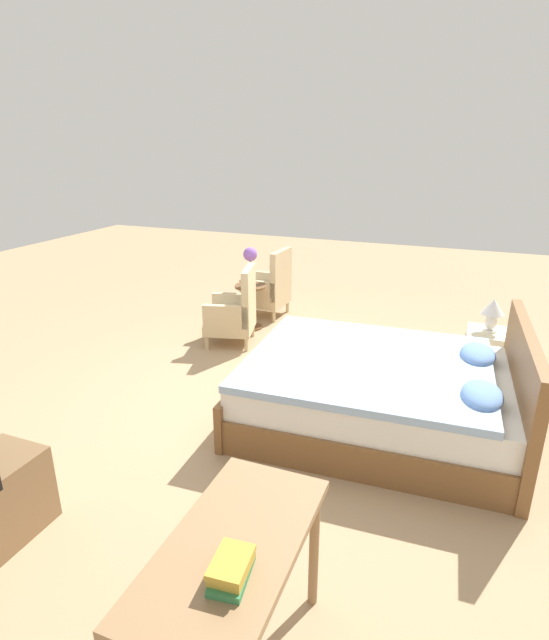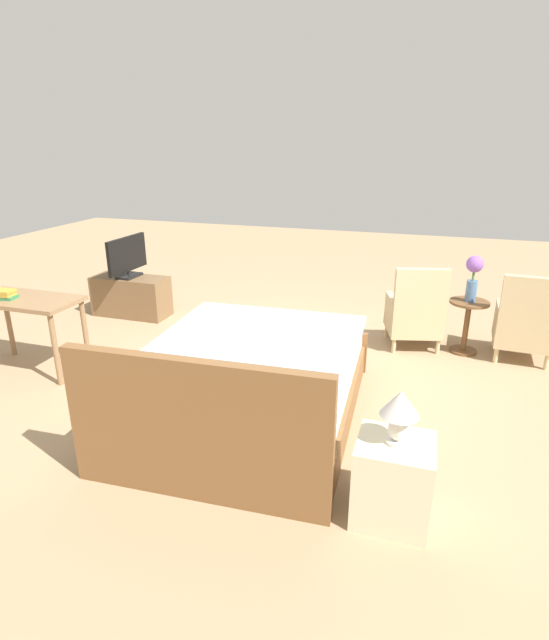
{
  "view_description": "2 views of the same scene",
  "coord_description": "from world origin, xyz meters",
  "px_view_note": "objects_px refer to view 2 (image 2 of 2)",
  "views": [
    {
      "loc": [
        3.68,
        1.46,
        2.26
      ],
      "look_at": [
        -0.09,
        -0.03,
        0.8
      ],
      "focal_mm": 28.0,
      "sensor_mm": 36.0,
      "label": 1
    },
    {
      "loc": [
        -1.36,
        4.26,
        2.15
      ],
      "look_at": [
        -0.04,
        0.14,
        0.57
      ],
      "focal_mm": 28.0,
      "sensor_mm": 36.0,
      "label": 2
    }
  ],
  "objects_px": {
    "bed": "(247,385)",
    "vanity_desk": "(26,309)",
    "flower_vase": "(474,274)",
    "side_table": "(467,320)",
    "nightstand": "(393,480)",
    "tv_flatscreen": "(127,257)",
    "book_stack": "(4,294)",
    "table_lamp": "(400,409)",
    "armchair_by_window_left": "(524,325)",
    "armchair_by_window_right": "(415,314)",
    "tv_stand": "(131,296)"
  },
  "relations": [
    {
      "from": "bed",
      "to": "vanity_desk",
      "type": "relative_size",
      "value": 2.17
    },
    {
      "from": "bed",
      "to": "flower_vase",
      "type": "distance_m",
      "value": 2.66
    },
    {
      "from": "side_table",
      "to": "nightstand",
      "type": "distance_m",
      "value": 2.81
    },
    {
      "from": "tv_flatscreen",
      "to": "book_stack",
      "type": "xyz_separation_m",
      "value": [
        0.17,
        1.76,
        0.01
      ]
    },
    {
      "from": "bed",
      "to": "table_lamp",
      "type": "bearing_deg",
      "value": 146.54
    },
    {
      "from": "flower_vase",
      "to": "nightstand",
      "type": "bearing_deg",
      "value": 79.73
    },
    {
      "from": "book_stack",
      "to": "tv_flatscreen",
      "type": "bearing_deg",
      "value": -95.58
    },
    {
      "from": "armchair_by_window_left",
      "to": "vanity_desk",
      "type": "distance_m",
      "value": 4.9
    },
    {
      "from": "vanity_desk",
      "to": "book_stack",
      "type": "xyz_separation_m",
      "value": [
        0.16,
        0.07,
        0.15
      ]
    },
    {
      "from": "tv_flatscreen",
      "to": "book_stack",
      "type": "height_order",
      "value": "tv_flatscreen"
    },
    {
      "from": "armchair_by_window_right",
      "to": "book_stack",
      "type": "height_order",
      "value": "armchair_by_window_right"
    },
    {
      "from": "bed",
      "to": "nightstand",
      "type": "height_order",
      "value": "bed"
    },
    {
      "from": "tv_flatscreen",
      "to": "armchair_by_window_right",
      "type": "bearing_deg",
      "value": -179.7
    },
    {
      "from": "bed",
      "to": "table_lamp",
      "type": "distance_m",
      "value": 1.52
    },
    {
      "from": "side_table",
      "to": "vanity_desk",
      "type": "bearing_deg",
      "value": 23.21
    },
    {
      "from": "bed",
      "to": "nightstand",
      "type": "relative_size",
      "value": 4.34
    },
    {
      "from": "bed",
      "to": "tv_stand",
      "type": "xyz_separation_m",
      "value": [
        2.31,
        -1.91,
        -0.05
      ]
    },
    {
      "from": "armchair_by_window_left",
      "to": "nightstand",
      "type": "height_order",
      "value": "armchair_by_window_left"
    },
    {
      "from": "nightstand",
      "to": "book_stack",
      "type": "height_order",
      "value": "book_stack"
    },
    {
      "from": "tv_stand",
      "to": "book_stack",
      "type": "xyz_separation_m",
      "value": [
        0.17,
        1.76,
        0.52
      ]
    },
    {
      "from": "armchair_by_window_right",
      "to": "book_stack",
      "type": "distance_m",
      "value": 4.1
    },
    {
      "from": "flower_vase",
      "to": "book_stack",
      "type": "height_order",
      "value": "flower_vase"
    },
    {
      "from": "flower_vase",
      "to": "nightstand",
      "type": "relative_size",
      "value": 0.92
    },
    {
      "from": "tv_stand",
      "to": "armchair_by_window_right",
      "type": "bearing_deg",
      "value": -179.7
    },
    {
      "from": "armchair_by_window_left",
      "to": "nightstand",
      "type": "bearing_deg",
      "value": 69.11
    },
    {
      "from": "nightstand",
      "to": "book_stack",
      "type": "distance_m",
      "value": 3.86
    },
    {
      "from": "book_stack",
      "to": "vanity_desk",
      "type": "bearing_deg",
      "value": -154.69
    },
    {
      "from": "tv_stand",
      "to": "vanity_desk",
      "type": "xyz_separation_m",
      "value": [
        0.02,
        1.69,
        0.37
      ]
    },
    {
      "from": "armchair_by_window_left",
      "to": "flower_vase",
      "type": "xyz_separation_m",
      "value": [
        0.54,
        -0.03,
        0.49
      ]
    },
    {
      "from": "armchair_by_window_left",
      "to": "tv_stand",
      "type": "height_order",
      "value": "armchair_by_window_left"
    },
    {
      "from": "bed",
      "to": "side_table",
      "type": "relative_size",
      "value": 3.98
    },
    {
      "from": "nightstand",
      "to": "flower_vase",
      "type": "bearing_deg",
      "value": -100.27
    },
    {
      "from": "side_table",
      "to": "vanity_desk",
      "type": "height_order",
      "value": "vanity_desk"
    },
    {
      "from": "side_table",
      "to": "book_stack",
      "type": "xyz_separation_m",
      "value": [
        4.2,
        1.81,
        0.42
      ]
    },
    {
      "from": "side_table",
      "to": "flower_vase",
      "type": "bearing_deg",
      "value": 0.0
    },
    {
      "from": "nightstand",
      "to": "table_lamp",
      "type": "xyz_separation_m",
      "value": [
        0.0,
        0.0,
        0.47
      ]
    },
    {
      "from": "bed",
      "to": "nightstand",
      "type": "distance_m",
      "value": 1.46
    },
    {
      "from": "tv_stand",
      "to": "vanity_desk",
      "type": "relative_size",
      "value": 0.92
    },
    {
      "from": "armchair_by_window_right",
      "to": "book_stack",
      "type": "xyz_separation_m",
      "value": [
        3.67,
        1.78,
        0.4
      ]
    },
    {
      "from": "book_stack",
      "to": "flower_vase",
      "type": "bearing_deg",
      "value": -156.71
    },
    {
      "from": "tv_stand",
      "to": "vanity_desk",
      "type": "distance_m",
      "value": 1.73
    },
    {
      "from": "bed",
      "to": "armchair_by_window_right",
      "type": "bearing_deg",
      "value": -121.64
    },
    {
      "from": "flower_vase",
      "to": "book_stack",
      "type": "relative_size",
      "value": 2.06
    },
    {
      "from": "table_lamp",
      "to": "book_stack",
      "type": "xyz_separation_m",
      "value": [
        3.7,
        -0.95,
        0.04
      ]
    },
    {
      "from": "vanity_desk",
      "to": "table_lamp",
      "type": "bearing_deg",
      "value": 163.85
    },
    {
      "from": "flower_vase",
      "to": "vanity_desk",
      "type": "height_order",
      "value": "flower_vase"
    },
    {
      "from": "tv_stand",
      "to": "nightstand",
      "type": "bearing_deg",
      "value": 142.44
    },
    {
      "from": "flower_vase",
      "to": "tv_stand",
      "type": "xyz_separation_m",
      "value": [
        4.03,
        0.05,
        -0.61
      ]
    },
    {
      "from": "tv_flatscreen",
      "to": "tv_stand",
      "type": "bearing_deg",
      "value": 177.86
    },
    {
      "from": "side_table",
      "to": "table_lamp",
      "type": "distance_m",
      "value": 2.83
    }
  ]
}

